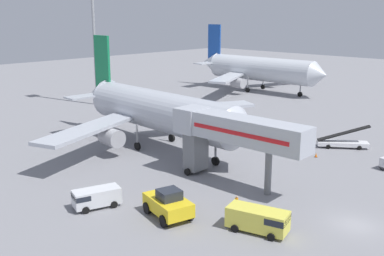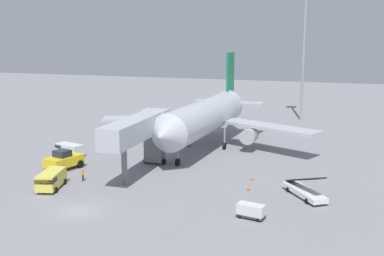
% 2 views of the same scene
% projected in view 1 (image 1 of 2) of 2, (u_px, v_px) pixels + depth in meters
% --- Properties ---
extents(ground_plane, '(300.00, 300.00, 0.00)m').
position_uv_depth(ground_plane, '(356.00, 225.00, 40.51)').
color(ground_plane, gray).
extents(airplane_at_gate, '(36.84, 34.37, 14.87)m').
position_uv_depth(airplane_at_gate, '(157.00, 110.00, 63.13)').
color(airplane_at_gate, '#B7BCC6').
rests_on(airplane_at_gate, ground).
extents(jet_bridge, '(3.79, 16.37, 7.68)m').
position_uv_depth(jet_bridge, '(230.00, 132.00, 49.35)').
color(jet_bridge, '#B2B7C1').
rests_on(jet_bridge, ground).
extents(pushback_tug, '(3.99, 5.54, 2.71)m').
position_uv_depth(pushback_tug, '(168.00, 204.00, 41.90)').
color(pushback_tug, yellow).
rests_on(pushback_tug, ground).
extents(belt_loader_truck, '(5.62, 6.65, 3.26)m').
position_uv_depth(belt_loader_truck, '(343.00, 142.00, 63.65)').
color(belt_loader_truck, white).
rests_on(belt_loader_truck, ground).
extents(service_van_rear_right, '(3.43, 5.59, 2.05)m').
position_uv_depth(service_van_rear_right, '(259.00, 219.00, 39.02)').
color(service_van_rear_right, '#E5DB4C').
rests_on(service_van_rear_right, ground).
extents(service_van_mid_center, '(4.82, 3.15, 1.84)m').
position_uv_depth(service_van_mid_center, '(95.00, 197.00, 43.99)').
color(service_van_mid_center, silver).
rests_on(service_van_mid_center, ground).
extents(ground_crew_worker_foreground, '(0.42, 0.42, 1.60)m').
position_uv_depth(ground_crew_worker_foreground, '(237.00, 203.00, 43.09)').
color(ground_crew_worker_foreground, '#1E2333').
rests_on(ground_crew_worker_foreground, ground).
extents(safety_cone_alpha, '(0.38, 0.38, 0.58)m').
position_uv_depth(safety_cone_alpha, '(316.00, 155.00, 59.53)').
color(safety_cone_alpha, black).
rests_on(safety_cone_alpha, ground).
extents(safety_cone_bravo, '(0.35, 0.35, 0.53)m').
position_uv_depth(safety_cone_bravo, '(288.00, 149.00, 62.02)').
color(safety_cone_bravo, black).
rests_on(safety_cone_bravo, ground).
extents(airplane_background, '(36.19, 35.04, 15.39)m').
position_uv_depth(airplane_background, '(258.00, 69.00, 108.66)').
color(airplane_background, silver).
rests_on(airplane_background, ground).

